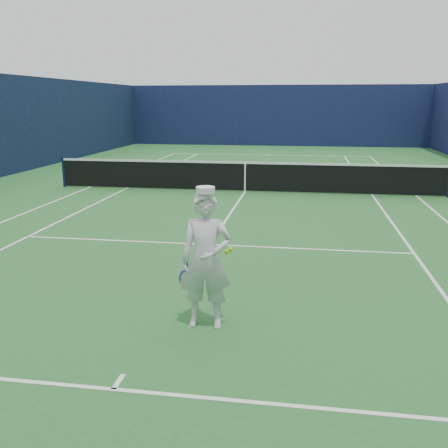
% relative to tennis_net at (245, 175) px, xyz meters
% --- Properties ---
extents(ground, '(80.00, 80.00, 0.00)m').
position_rel_tennis_net_xyz_m(ground, '(0.00, 0.00, -0.55)').
color(ground, '#26642A').
rests_on(ground, ground).
extents(court_markings, '(11.03, 23.83, 0.01)m').
position_rel_tennis_net_xyz_m(court_markings, '(0.00, 0.00, -0.55)').
color(court_markings, white).
rests_on(court_markings, ground).
extents(windscreen_fence, '(20.12, 36.12, 4.00)m').
position_rel_tennis_net_xyz_m(windscreen_fence, '(0.00, 0.00, 1.45)').
color(windscreen_fence, '#10173B').
rests_on(windscreen_fence, ground).
extents(tennis_net, '(12.88, 0.09, 1.07)m').
position_rel_tennis_net_xyz_m(tennis_net, '(0.00, 0.00, 0.00)').
color(tennis_net, '#141E4C').
rests_on(tennis_net, ground).
extents(tennis_player, '(0.78, 0.48, 1.88)m').
position_rel_tennis_net_xyz_m(tennis_player, '(0.67, -10.20, 0.36)').
color(tennis_player, silver).
rests_on(tennis_player, ground).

